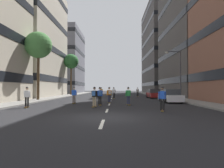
{
  "coord_description": "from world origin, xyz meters",
  "views": [
    {
      "loc": [
        0.63,
        -10.55,
        1.68
      ],
      "look_at": [
        0.0,
        22.77,
        2.38
      ],
      "focal_mm": 29.39,
      "sensor_mm": 36.0,
      "label": 1
    }
  ],
  "objects_px": {
    "street_tree_near": "(38,46)",
    "skater_4": "(74,94)",
    "skater_1": "(114,92)",
    "skater_8": "(128,95)",
    "parked_car_near": "(154,94)",
    "skater_0": "(94,95)",
    "skater_6": "(162,98)",
    "skater_2": "(109,94)",
    "streetlamp_right": "(178,69)",
    "skater_3": "(100,95)",
    "skater_9": "(27,96)",
    "skater_5": "(101,91)",
    "skater_7": "(138,91)",
    "parked_car_mid": "(170,96)",
    "street_tree_mid": "(71,62)"
  },
  "relations": [
    {
      "from": "skater_0",
      "to": "parked_car_mid",
      "type": "bearing_deg",
      "value": 33.2
    },
    {
      "from": "skater_5",
      "to": "skater_7",
      "type": "distance_m",
      "value": 7.75
    },
    {
      "from": "street_tree_mid",
      "to": "parked_car_near",
      "type": "bearing_deg",
      "value": -34.24
    },
    {
      "from": "street_tree_near",
      "to": "skater_3",
      "type": "height_order",
      "value": "street_tree_near"
    },
    {
      "from": "skater_4",
      "to": "skater_1",
      "type": "bearing_deg",
      "value": 65.08
    },
    {
      "from": "skater_0",
      "to": "streetlamp_right",
      "type": "bearing_deg",
      "value": 39.97
    },
    {
      "from": "skater_1",
      "to": "skater_8",
      "type": "relative_size",
      "value": 1.0
    },
    {
      "from": "skater_9",
      "to": "parked_car_mid",
      "type": "bearing_deg",
      "value": 23.52
    },
    {
      "from": "skater_4",
      "to": "skater_7",
      "type": "distance_m",
      "value": 18.87
    },
    {
      "from": "skater_6",
      "to": "skater_9",
      "type": "bearing_deg",
      "value": 169.09
    },
    {
      "from": "parked_car_near",
      "to": "skater_8",
      "type": "relative_size",
      "value": 2.47
    },
    {
      "from": "street_tree_mid",
      "to": "skater_3",
      "type": "xyz_separation_m",
      "value": [
        8.67,
        -24.05,
        -6.66
      ]
    },
    {
      "from": "skater_1",
      "to": "skater_9",
      "type": "height_order",
      "value": "same"
    },
    {
      "from": "street_tree_mid",
      "to": "skater_4",
      "type": "height_order",
      "value": "street_tree_mid"
    },
    {
      "from": "street_tree_near",
      "to": "skater_4",
      "type": "bearing_deg",
      "value": -37.69
    },
    {
      "from": "skater_1",
      "to": "skater_8",
      "type": "distance_m",
      "value": 10.67
    },
    {
      "from": "skater_6",
      "to": "street_tree_mid",
      "type": "bearing_deg",
      "value": 115.41
    },
    {
      "from": "street_tree_near",
      "to": "streetlamp_right",
      "type": "relative_size",
      "value": 1.37
    },
    {
      "from": "street_tree_near",
      "to": "skater_0",
      "type": "relative_size",
      "value": 5.02
    },
    {
      "from": "skater_9",
      "to": "streetlamp_right",
      "type": "bearing_deg",
      "value": 30.13
    },
    {
      "from": "street_tree_near",
      "to": "skater_4",
      "type": "height_order",
      "value": "street_tree_near"
    },
    {
      "from": "street_tree_near",
      "to": "parked_car_near",
      "type": "bearing_deg",
      "value": 21.82
    },
    {
      "from": "skater_9",
      "to": "street_tree_near",
      "type": "bearing_deg",
      "value": 107.55
    },
    {
      "from": "parked_car_mid",
      "to": "skater_3",
      "type": "xyz_separation_m",
      "value": [
        -7.84,
        -3.66,
        0.32
      ]
    },
    {
      "from": "parked_car_mid",
      "to": "streetlamp_right",
      "type": "height_order",
      "value": "streetlamp_right"
    },
    {
      "from": "parked_car_near",
      "to": "parked_car_mid",
      "type": "bearing_deg",
      "value": -90.0
    },
    {
      "from": "parked_car_mid",
      "to": "skater_6",
      "type": "distance_m",
      "value": 8.63
    },
    {
      "from": "skater_2",
      "to": "skater_0",
      "type": "bearing_deg",
      "value": -105.8
    },
    {
      "from": "skater_8",
      "to": "skater_2",
      "type": "bearing_deg",
      "value": 129.82
    },
    {
      "from": "skater_2",
      "to": "skater_8",
      "type": "distance_m",
      "value": 3.01
    },
    {
      "from": "streetlamp_right",
      "to": "parked_car_mid",
      "type": "bearing_deg",
      "value": -121.8
    },
    {
      "from": "skater_5",
      "to": "skater_6",
      "type": "xyz_separation_m",
      "value": [
        6.32,
        -25.44,
        0.0
      ]
    },
    {
      "from": "skater_3",
      "to": "skater_0",
      "type": "bearing_deg",
      "value": -101.6
    },
    {
      "from": "street_tree_mid",
      "to": "skater_1",
      "type": "relative_size",
      "value": 5.23
    },
    {
      "from": "street_tree_mid",
      "to": "skater_4",
      "type": "relative_size",
      "value": 5.23
    },
    {
      "from": "skater_6",
      "to": "skater_9",
      "type": "distance_m",
      "value": 11.03
    },
    {
      "from": "street_tree_near",
      "to": "skater_2",
      "type": "bearing_deg",
      "value": -21.56
    },
    {
      "from": "streetlamp_right",
      "to": "skater_0",
      "type": "xyz_separation_m",
      "value": [
        -10.13,
        -8.49,
        -3.12
      ]
    },
    {
      "from": "skater_2",
      "to": "skater_8",
      "type": "height_order",
      "value": "same"
    },
    {
      "from": "streetlamp_right",
      "to": "skater_6",
      "type": "distance_m",
      "value": 12.66
    },
    {
      "from": "skater_1",
      "to": "skater_6",
      "type": "height_order",
      "value": "same"
    },
    {
      "from": "skater_0",
      "to": "skater_4",
      "type": "bearing_deg",
      "value": 126.6
    },
    {
      "from": "skater_9",
      "to": "skater_4",
      "type": "bearing_deg",
      "value": 53.23
    },
    {
      "from": "parked_car_near",
      "to": "street_tree_mid",
      "type": "xyz_separation_m",
      "value": [
        -16.51,
        11.24,
        6.97
      ]
    },
    {
      "from": "streetlamp_right",
      "to": "skater_2",
      "type": "xyz_separation_m",
      "value": [
        -8.95,
        -4.34,
        -3.12
      ]
    },
    {
      "from": "parked_car_mid",
      "to": "skater_1",
      "type": "bearing_deg",
      "value": 133.06
    },
    {
      "from": "skater_4",
      "to": "skater_2",
      "type": "bearing_deg",
      "value": 10.65
    },
    {
      "from": "skater_3",
      "to": "skater_5",
      "type": "bearing_deg",
      "value": 93.97
    },
    {
      "from": "skater_0",
      "to": "skater_6",
      "type": "height_order",
      "value": "same"
    },
    {
      "from": "parked_car_near",
      "to": "streetlamp_right",
      "type": "distance_m",
      "value": 7.2
    }
  ]
}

